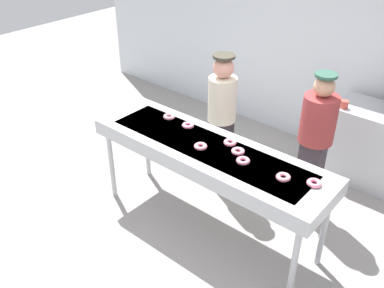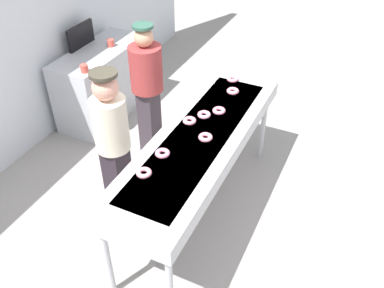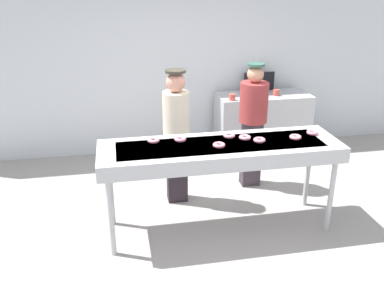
{
  "view_description": "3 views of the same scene",
  "coord_description": "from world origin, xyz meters",
  "px_view_note": "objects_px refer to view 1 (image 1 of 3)",
  "views": [
    {
      "loc": [
        2.14,
        -2.77,
        3.18
      ],
      "look_at": [
        -0.13,
        -0.08,
        1.01
      ],
      "focal_mm": 40.21,
      "sensor_mm": 36.0,
      "label": 1
    },
    {
      "loc": [
        -2.73,
        -1.22,
        3.21
      ],
      "look_at": [
        -0.28,
        -0.05,
        1.11
      ],
      "focal_mm": 38.68,
      "sensor_mm": 36.0,
      "label": 2
    },
    {
      "loc": [
        -1.02,
        -3.84,
        2.61
      ],
      "look_at": [
        -0.29,
        0.06,
        1.0
      ],
      "focal_mm": 38.81,
      "sensor_mm": 36.0,
      "label": 3
    }
  ],
  "objects_px": {
    "strawberry_donut_6": "(243,161)",
    "paper_cup_1": "(344,104)",
    "strawberry_donut_4": "(238,151)",
    "strawberry_donut_5": "(201,146)",
    "fryer_conveyor": "(208,154)",
    "worker_baker": "(222,116)",
    "strawberry_donut_1": "(230,142)",
    "strawberry_donut_0": "(169,117)",
    "strawberry_donut_2": "(314,183)",
    "strawberry_donut_3": "(188,125)",
    "worker_assistant": "(316,137)",
    "strawberry_donut_7": "(283,177)"
  },
  "relations": [
    {
      "from": "strawberry_donut_6",
      "to": "paper_cup_1",
      "type": "height_order",
      "value": "strawberry_donut_6"
    },
    {
      "from": "strawberry_donut_4",
      "to": "strawberry_donut_5",
      "type": "bearing_deg",
      "value": -153.96
    },
    {
      "from": "fryer_conveyor",
      "to": "worker_baker",
      "type": "relative_size",
      "value": 1.53
    },
    {
      "from": "paper_cup_1",
      "to": "strawberry_donut_4",
      "type": "bearing_deg",
      "value": -101.17
    },
    {
      "from": "strawberry_donut_1",
      "to": "strawberry_donut_4",
      "type": "relative_size",
      "value": 1.0
    },
    {
      "from": "strawberry_donut_0",
      "to": "strawberry_donut_6",
      "type": "relative_size",
      "value": 1.0
    },
    {
      "from": "strawberry_donut_2",
      "to": "strawberry_donut_4",
      "type": "distance_m",
      "value": 0.77
    },
    {
      "from": "fryer_conveyor",
      "to": "strawberry_donut_4",
      "type": "bearing_deg",
      "value": 17.14
    },
    {
      "from": "fryer_conveyor",
      "to": "strawberry_donut_1",
      "type": "relative_size",
      "value": 19.96
    },
    {
      "from": "paper_cup_1",
      "to": "worker_baker",
      "type": "bearing_deg",
      "value": -132.94
    },
    {
      "from": "strawberry_donut_3",
      "to": "strawberry_donut_5",
      "type": "xyz_separation_m",
      "value": [
        0.36,
        -0.24,
        0.0
      ]
    },
    {
      "from": "strawberry_donut_4",
      "to": "strawberry_donut_5",
      "type": "height_order",
      "value": "same"
    },
    {
      "from": "paper_cup_1",
      "to": "strawberry_donut_2",
      "type": "bearing_deg",
      "value": -74.94
    },
    {
      "from": "strawberry_donut_1",
      "to": "strawberry_donut_5",
      "type": "bearing_deg",
      "value": -125.69
    },
    {
      "from": "strawberry_donut_1",
      "to": "paper_cup_1",
      "type": "distance_m",
      "value": 1.65
    },
    {
      "from": "strawberry_donut_0",
      "to": "strawberry_donut_5",
      "type": "height_order",
      "value": "same"
    },
    {
      "from": "strawberry_donut_6",
      "to": "paper_cup_1",
      "type": "distance_m",
      "value": 1.77
    },
    {
      "from": "strawberry_donut_2",
      "to": "worker_baker",
      "type": "bearing_deg",
      "value": 156.83
    },
    {
      "from": "strawberry_donut_0",
      "to": "strawberry_donut_5",
      "type": "relative_size",
      "value": 1.0
    },
    {
      "from": "strawberry_donut_5",
      "to": "worker_assistant",
      "type": "distance_m",
      "value": 1.23
    },
    {
      "from": "worker_assistant",
      "to": "strawberry_donut_3",
      "type": "bearing_deg",
      "value": 44.23
    },
    {
      "from": "fryer_conveyor",
      "to": "strawberry_donut_7",
      "type": "relative_size",
      "value": 19.96
    },
    {
      "from": "fryer_conveyor",
      "to": "strawberry_donut_2",
      "type": "height_order",
      "value": "strawberry_donut_2"
    },
    {
      "from": "strawberry_donut_0",
      "to": "paper_cup_1",
      "type": "xyz_separation_m",
      "value": [
        1.29,
        1.56,
        -0.03
      ]
    },
    {
      "from": "strawberry_donut_2",
      "to": "strawberry_donut_6",
      "type": "relative_size",
      "value": 1.0
    },
    {
      "from": "strawberry_donut_3",
      "to": "strawberry_donut_6",
      "type": "distance_m",
      "value": 0.83
    },
    {
      "from": "strawberry_donut_2",
      "to": "strawberry_donut_6",
      "type": "height_order",
      "value": "same"
    },
    {
      "from": "strawberry_donut_0",
      "to": "worker_assistant",
      "type": "xyz_separation_m",
      "value": [
        1.34,
        0.76,
        -0.08
      ]
    },
    {
      "from": "strawberry_donut_4",
      "to": "strawberry_donut_7",
      "type": "relative_size",
      "value": 1.0
    },
    {
      "from": "strawberry_donut_6",
      "to": "worker_baker",
      "type": "bearing_deg",
      "value": 137.32
    },
    {
      "from": "strawberry_donut_4",
      "to": "paper_cup_1",
      "type": "height_order",
      "value": "strawberry_donut_4"
    },
    {
      "from": "paper_cup_1",
      "to": "strawberry_donut_0",
      "type": "bearing_deg",
      "value": -129.52
    },
    {
      "from": "fryer_conveyor",
      "to": "strawberry_donut_2",
      "type": "distance_m",
      "value": 1.07
    },
    {
      "from": "fryer_conveyor",
      "to": "strawberry_donut_1",
      "type": "height_order",
      "value": "strawberry_donut_1"
    },
    {
      "from": "strawberry_donut_0",
      "to": "strawberry_donut_6",
      "type": "height_order",
      "value": "same"
    },
    {
      "from": "worker_assistant",
      "to": "worker_baker",
      "type": "bearing_deg",
      "value": 21.37
    },
    {
      "from": "fryer_conveyor",
      "to": "strawberry_donut_4",
      "type": "xyz_separation_m",
      "value": [
        0.29,
        0.09,
        0.1
      ]
    },
    {
      "from": "fryer_conveyor",
      "to": "strawberry_donut_4",
      "type": "relative_size",
      "value": 19.96
    },
    {
      "from": "fryer_conveyor",
      "to": "strawberry_donut_6",
      "type": "height_order",
      "value": "strawberry_donut_6"
    },
    {
      "from": "strawberry_donut_3",
      "to": "worker_baker",
      "type": "xyz_separation_m",
      "value": [
        0.04,
        0.53,
        -0.1
      ]
    },
    {
      "from": "strawberry_donut_2",
      "to": "strawberry_donut_5",
      "type": "height_order",
      "value": "same"
    },
    {
      "from": "strawberry_donut_3",
      "to": "paper_cup_1",
      "type": "height_order",
      "value": "strawberry_donut_3"
    },
    {
      "from": "strawberry_donut_3",
      "to": "worker_baker",
      "type": "relative_size",
      "value": 0.08
    },
    {
      "from": "strawberry_donut_2",
      "to": "strawberry_donut_5",
      "type": "bearing_deg",
      "value": -171.57
    },
    {
      "from": "worker_assistant",
      "to": "fryer_conveyor",
      "type": "bearing_deg",
      "value": 62.88
    },
    {
      "from": "strawberry_donut_4",
      "to": "paper_cup_1",
      "type": "bearing_deg",
      "value": 78.83
    },
    {
      "from": "fryer_conveyor",
      "to": "strawberry_donut_5",
      "type": "bearing_deg",
      "value": -117.08
    },
    {
      "from": "strawberry_donut_1",
      "to": "paper_cup_1",
      "type": "relative_size",
      "value": 1.37
    },
    {
      "from": "strawberry_donut_0",
      "to": "strawberry_donut_6",
      "type": "distance_m",
      "value": 1.11
    },
    {
      "from": "strawberry_donut_5",
      "to": "strawberry_donut_0",
      "type": "bearing_deg",
      "value": 158.68
    }
  ]
}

